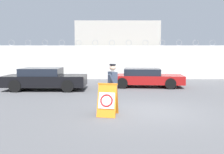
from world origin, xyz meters
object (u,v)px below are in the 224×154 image
at_px(security_guard, 111,85).
at_px(barricade_sign, 106,100).
at_px(parked_car_front_coupe, 44,79).
at_px(parked_car_rear_sedan, 144,77).

bearing_deg(security_guard, barricade_sign, -35.28).
distance_m(barricade_sign, security_guard, 0.85).
distance_m(security_guard, parked_car_front_coupe, 6.50).
xyz_separation_m(security_guard, parked_car_front_coupe, (-3.90, 5.19, -0.33)).
bearing_deg(security_guard, parked_car_rear_sedan, 140.60).
distance_m(security_guard, parked_car_rear_sedan, 6.79).
bearing_deg(parked_car_rear_sedan, parked_car_front_coupe, -162.74).
relative_size(security_guard, parked_car_rear_sedan, 0.37).
xyz_separation_m(barricade_sign, parked_car_rear_sedan, (2.21, 7.19, 0.03)).
distance_m(barricade_sign, parked_car_front_coupe, 6.99).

